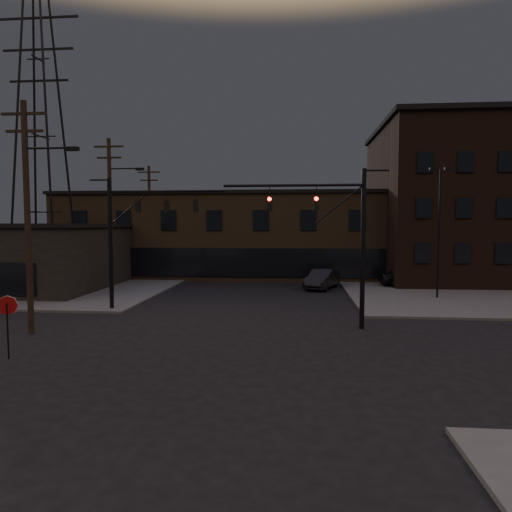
# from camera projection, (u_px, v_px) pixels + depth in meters

# --- Properties ---
(ground) EXTENTS (140.00, 140.00, 0.00)m
(ground) POSITION_uv_depth(u_px,v_px,m) (219.00, 350.00, 19.11)
(ground) COLOR black
(ground) RESTS_ON ground
(sidewalk_nw) EXTENTS (30.00, 30.00, 0.15)m
(sidewalk_nw) POSITION_uv_depth(u_px,v_px,m) (28.00, 279.00, 42.94)
(sidewalk_nw) COLOR #474744
(sidewalk_nw) RESTS_ON ground
(building_row) EXTENTS (40.00, 12.00, 8.00)m
(building_row) POSITION_uv_depth(u_px,v_px,m) (266.00, 236.00, 46.64)
(building_row) COLOR #473826
(building_row) RESTS_ON ground
(building_right) EXTENTS (22.00, 16.00, 14.00)m
(building_right) POSITION_uv_depth(u_px,v_px,m) (499.00, 205.00, 42.46)
(building_right) COLOR black
(building_right) RESTS_ON ground
(building_left) EXTENTS (16.00, 12.00, 5.00)m
(building_left) POSITION_uv_depth(u_px,v_px,m) (7.00, 258.00, 36.63)
(building_left) COLOR black
(building_left) RESTS_ON ground
(traffic_signal_near) EXTENTS (7.12, 0.24, 8.00)m
(traffic_signal_near) POSITION_uv_depth(u_px,v_px,m) (340.00, 231.00, 22.75)
(traffic_signal_near) COLOR black
(traffic_signal_near) RESTS_ON ground
(traffic_signal_far) EXTENTS (7.12, 0.24, 8.00)m
(traffic_signal_far) POSITION_uv_depth(u_px,v_px,m) (131.00, 228.00, 27.31)
(traffic_signal_far) COLOR black
(traffic_signal_far) RESTS_ON ground
(stop_sign) EXTENTS (0.72, 0.33, 2.48)m
(stop_sign) POSITION_uv_depth(u_px,v_px,m) (7.00, 312.00, 17.73)
(stop_sign) COLOR black
(stop_sign) RESTS_ON ground
(utility_pole_near) EXTENTS (3.70, 0.28, 11.00)m
(utility_pole_near) POSITION_uv_depth(u_px,v_px,m) (29.00, 211.00, 21.53)
(utility_pole_near) COLOR black
(utility_pole_near) RESTS_ON ground
(utility_pole_mid) EXTENTS (3.70, 0.28, 11.50)m
(utility_pole_mid) POSITION_uv_depth(u_px,v_px,m) (111.00, 212.00, 33.52)
(utility_pole_mid) COLOR black
(utility_pole_mid) RESTS_ON ground
(utility_pole_far) EXTENTS (2.20, 0.28, 11.00)m
(utility_pole_far) POSITION_uv_depth(u_px,v_px,m) (150.00, 219.00, 45.57)
(utility_pole_far) COLOR black
(utility_pole_far) RESTS_ON ground
(transmission_tower) EXTENTS (7.00, 7.00, 25.00)m
(transmission_tower) POSITION_uv_depth(u_px,v_px,m) (41.00, 136.00, 37.73)
(transmission_tower) COLOR black
(transmission_tower) RESTS_ON ground
(lot_light_a) EXTENTS (1.50, 0.28, 9.14)m
(lot_light_a) POSITION_uv_depth(u_px,v_px,m) (439.00, 220.00, 31.46)
(lot_light_a) COLOR black
(lot_light_a) RESTS_ON ground
(lot_light_b) EXTENTS (1.50, 0.28, 9.14)m
(lot_light_b) POSITION_uv_depth(u_px,v_px,m) (498.00, 221.00, 35.88)
(lot_light_b) COLOR black
(lot_light_b) RESTS_ON ground
(parked_car_lot_a) EXTENTS (4.70, 2.00, 1.58)m
(parked_car_lot_a) POSITION_uv_depth(u_px,v_px,m) (408.00, 276.00, 37.61)
(parked_car_lot_a) COLOR black
(parked_car_lot_a) RESTS_ON sidewalk_ne
(car_crossing) EXTENTS (3.28, 5.09, 1.59)m
(car_crossing) POSITION_uv_depth(u_px,v_px,m) (322.00, 279.00, 37.05)
(car_crossing) COLOR black
(car_crossing) RESTS_ON ground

